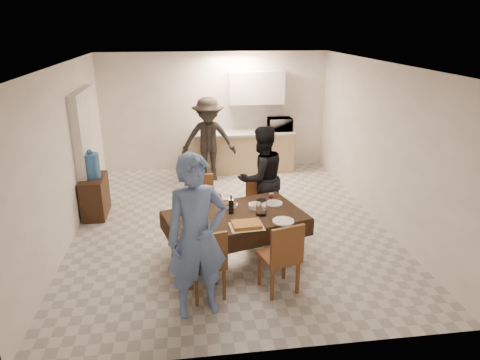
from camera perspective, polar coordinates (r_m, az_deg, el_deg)
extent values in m
cube|color=#B7B7B2|center=(7.22, -1.32, -5.82)|extent=(5.00, 6.00, 0.02)
cube|color=white|center=(6.51, -1.51, 15.19)|extent=(5.00, 6.00, 0.02)
cube|color=white|center=(9.66, -3.37, 9.03)|extent=(5.00, 0.02, 2.60)
cube|color=white|center=(3.99, 3.34, -7.82)|extent=(5.00, 0.02, 2.60)
cube|color=white|center=(6.96, -22.36, 3.07)|extent=(0.02, 6.00, 2.60)
cube|color=white|center=(7.44, 18.18, 4.63)|extent=(0.02, 6.00, 2.60)
cube|color=white|center=(8.13, -19.62, 3.91)|extent=(0.15, 1.40, 2.10)
cube|color=tan|center=(9.62, 0.46, 3.68)|extent=(2.20, 0.60, 0.86)
cube|color=#A3A39E|center=(9.50, 0.46, 6.31)|extent=(2.24, 0.64, 0.05)
cube|color=white|center=(9.50, 2.19, 12.22)|extent=(1.20, 0.34, 0.70)
cube|color=black|center=(5.85, -0.64, -4.81)|extent=(2.06, 1.54, 0.04)
cube|color=brown|center=(6.01, -0.62, -7.90)|extent=(0.07, 0.07, 0.68)
cube|color=brown|center=(5.27, -4.56, -10.90)|extent=(0.51, 0.51, 0.05)
cube|color=brown|center=(4.98, -4.52, -9.56)|extent=(0.42, 0.13, 0.45)
cube|color=brown|center=(5.37, 5.21, -10.11)|extent=(0.54, 0.54, 0.05)
cube|color=brown|center=(5.08, 5.79, -8.69)|extent=(0.43, 0.16, 0.47)
cube|color=brown|center=(6.59, -5.32, -3.97)|extent=(0.45, 0.45, 0.05)
cube|color=brown|center=(6.30, -5.32, -2.51)|extent=(0.45, 0.05, 0.48)
cube|color=brown|center=(6.69, 2.43, -3.83)|extent=(0.50, 0.50, 0.05)
cube|color=brown|center=(6.42, 2.75, -2.48)|extent=(0.42, 0.13, 0.45)
cube|color=#322010|center=(7.82, -18.75, -2.06)|extent=(0.38, 0.75, 0.70)
cylinder|color=#366CB1|center=(7.64, -19.22, 1.81)|extent=(0.28, 0.28, 0.42)
cylinder|color=white|center=(5.80, 2.86, -3.67)|extent=(0.14, 0.14, 0.22)
cube|color=#BD7D37|center=(5.50, 0.88, -5.98)|extent=(0.45, 0.35, 0.05)
cylinder|color=silver|center=(6.03, 1.99, -3.48)|extent=(0.17, 0.17, 0.07)
cylinder|color=silver|center=(6.08, -1.43, -3.40)|extent=(0.21, 0.21, 0.04)
cylinder|color=silver|center=(5.53, -6.47, -6.19)|extent=(0.25, 0.25, 0.01)
cylinder|color=silver|center=(5.67, 5.79, -5.47)|extent=(0.29, 0.29, 0.02)
cylinder|color=silver|center=(6.08, -6.62, -3.68)|extent=(0.25, 0.25, 0.01)
cylinder|color=silver|center=(6.20, 4.54, -3.10)|extent=(0.25, 0.25, 0.01)
imported|color=white|center=(9.61, 5.35, 7.42)|extent=(0.52, 0.35, 0.29)
imported|color=#5C7CB4|center=(4.76, -5.74, -7.64)|extent=(0.78, 0.60, 1.91)
imported|color=black|center=(6.83, 2.87, 0.27)|extent=(1.00, 0.90, 1.69)
imported|color=black|center=(8.99, -4.21, 5.43)|extent=(1.14, 0.66, 1.77)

